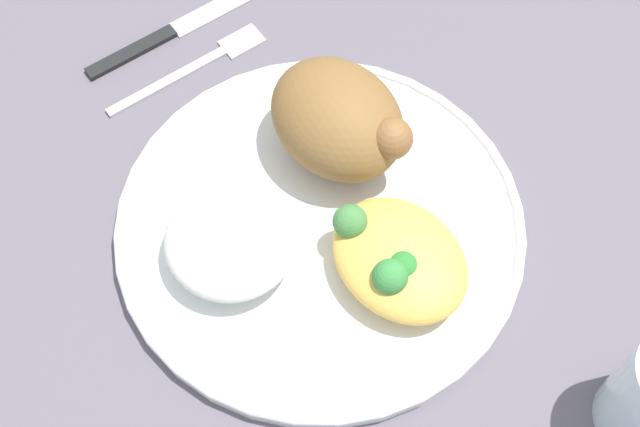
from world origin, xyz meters
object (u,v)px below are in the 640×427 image
(plate, at_px, (320,225))
(fork, at_px, (195,65))
(roasted_chicken, at_px, (339,119))
(mac_cheese_with_broccoli, at_px, (397,259))
(knife, at_px, (172,30))
(rice_pile, at_px, (230,241))

(plate, relative_size, fork, 2.06)
(roasted_chicken, distance_m, fork, 0.15)
(mac_cheese_with_broccoli, relative_size, fork, 0.72)
(roasted_chicken, relative_size, mac_cheese_with_broccoli, 1.11)
(mac_cheese_with_broccoli, xyz_separation_m, knife, (-0.28, 0.00, -0.03))
(mac_cheese_with_broccoli, bearing_deg, roasted_chicken, 162.16)
(rice_pile, relative_size, mac_cheese_with_broccoli, 0.89)
(roasted_chicken, height_order, rice_pile, roasted_chicken)
(mac_cheese_with_broccoli, relative_size, knife, 0.54)
(mac_cheese_with_broccoli, distance_m, knife, 0.28)
(fork, bearing_deg, rice_pile, -25.52)
(roasted_chicken, xyz_separation_m, mac_cheese_with_broccoli, (0.10, -0.03, -0.02))
(plate, height_order, knife, plate)
(rice_pile, distance_m, knife, 0.22)
(rice_pile, xyz_separation_m, knife, (-0.20, 0.08, -0.03))
(plate, distance_m, rice_pile, 0.07)
(roasted_chicken, height_order, fork, roasted_chicken)
(mac_cheese_with_broccoli, bearing_deg, rice_pile, -135.19)
(plate, xyz_separation_m, knife, (-0.22, 0.02, -0.00))
(roasted_chicken, height_order, mac_cheese_with_broccoli, roasted_chicken)
(rice_pile, bearing_deg, roasted_chicken, 101.65)
(rice_pile, relative_size, knife, 0.48)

